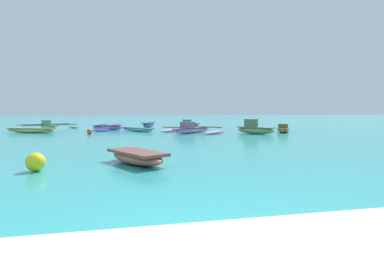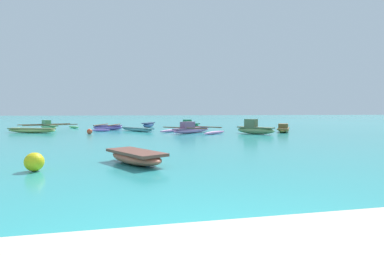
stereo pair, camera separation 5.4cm
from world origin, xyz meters
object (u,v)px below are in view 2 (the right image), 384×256
Objects in this scene: moored_boat_3 at (191,129)px; moored_boat_4 at (48,126)px; moored_boat_0 at (149,125)px; moored_boat_2 at (137,129)px; moored_boat_1 at (108,127)px; moored_boat_9 at (189,124)px; moored_boat_5 at (32,130)px; moored_boat_8 at (284,129)px; moored_boat_6 at (136,157)px; mooring_buoy_1 at (34,162)px; moored_boat_7 at (255,129)px; mooring_buoy_2 at (90,132)px.

moored_boat_4 is at bearing 103.33° from moored_boat_3.
moored_boat_0 reaches higher than moored_boat_2.
moored_boat_9 is at bearing 48.28° from moored_boat_1.
moored_boat_4 reaches higher than moored_boat_1.
moored_boat_0 is 8.63m from moored_boat_4.
moored_boat_5 is 17.76m from moored_boat_8.
moored_boat_9 is (5.41, 7.21, 0.07)m from moored_boat_2.
mooring_buoy_1 reaches higher than moored_boat_6.
moored_boat_8 is at bearing 107.70° from moored_boat_6.
moored_boat_8 is 6.70× the size of mooring_buoy_1.
moored_boat_1 is 13.50m from moored_boat_8.
moored_boat_0 reaches higher than moored_boat_5.
moored_boat_0 is 1.15× the size of moored_boat_7.
moored_boat_7 reaches higher than moored_boat_1.
moored_boat_8 is at bearing 37.85° from moored_boat_4.
moored_boat_7 reaches higher than mooring_buoy_2.
moored_boat_1 is 5.77m from moored_boat_4.
moored_boat_4 is 1.63× the size of moored_boat_8.
moored_boat_0 is 0.93× the size of moored_boat_8.
mooring_buoy_1 is (-10.39, -10.44, -0.11)m from moored_boat_7.
moored_boat_7 is 3.20m from moored_boat_8.
moored_boat_9 is at bearing 53.04° from moored_boat_5.
moored_boat_3 is at bearing 27.04° from moored_boat_4.
moored_boat_7 is (14.69, -4.11, 0.15)m from moored_boat_5.
moored_boat_5 is at bearing 152.57° from mooring_buoy_2.
moored_boat_7 reaches higher than moored_boat_6.
moored_boat_5 is at bearing 106.45° from mooring_buoy_1.
moored_boat_4 reaches higher than moored_boat_5.
moored_boat_9 reaches higher than moored_boat_1.
moored_boat_7 is at bearing 112.67° from moored_boat_6.
moored_boat_5 is 14.61m from moored_boat_9.
moored_boat_7 is (6.27, -10.05, 0.10)m from moored_boat_0.
moored_boat_8 is 1.06× the size of moored_boat_9.
moored_boat_0 is at bearing -97.20° from moored_boat_9.
moored_boat_8 is 13.49m from mooring_buoy_2.
moored_boat_1 reaches higher than moored_boat_2.
moored_boat_1 is 10.42× the size of mooring_buoy_2.
moored_boat_2 is at bearing -27.06° from moored_boat_1.
moored_boat_8 is (12.61, -4.82, -0.00)m from moored_boat_1.
moored_boat_6 is 6.79× the size of mooring_buoy_2.
mooring_buoy_2 is (4.08, -2.12, -0.01)m from moored_boat_5.
moored_boat_2 is at bearing 36.42° from mooring_buoy_2.
moored_boat_7 reaches higher than moored_boat_9.
moored_boat_0 is 9.16m from mooring_buoy_2.
moored_boat_9 is (7.66, 5.26, 0.01)m from moored_boat_1.
mooring_buoy_2 is at bearing 134.15° from moored_boat_3.
moored_boat_7 reaches higher than moored_boat_2.
moored_boat_5 reaches higher than moored_boat_2.
moored_boat_8 is (2.87, 1.42, -0.13)m from moored_boat_7.
moored_boat_4 is 19.90m from mooring_buoy_1.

